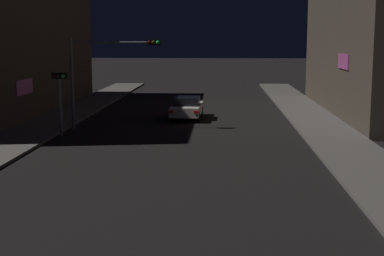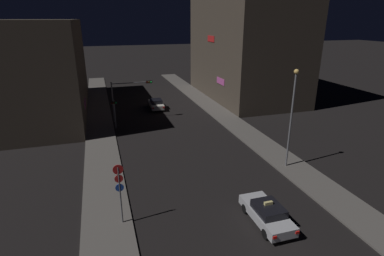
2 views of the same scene
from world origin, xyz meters
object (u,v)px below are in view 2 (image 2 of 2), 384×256
(far_car, at_px, (156,104))
(sign_pole_left, at_px, (120,188))
(taxi, at_px, (267,213))
(traffic_light_left_kerb, at_px, (114,108))
(traffic_light_overhead, at_px, (129,92))
(street_lamp_near_block, at_px, (292,110))

(far_car, height_order, sign_pole_left, sign_pole_left)
(far_car, relative_size, sign_pole_left, 1.10)
(taxi, bearing_deg, far_car, 93.53)
(far_car, distance_m, sign_pole_left, 26.86)
(traffic_light_left_kerb, relative_size, sign_pole_left, 0.84)
(taxi, bearing_deg, traffic_light_left_kerb, 110.40)
(far_car, height_order, traffic_light_overhead, traffic_light_overhead)
(taxi, relative_size, traffic_light_left_kerb, 1.30)
(taxi, relative_size, traffic_light_overhead, 0.87)
(sign_pole_left, distance_m, street_lamp_near_block, 15.37)
(far_car, bearing_deg, traffic_light_overhead, -133.69)
(traffic_light_left_kerb, distance_m, street_lamp_near_block, 20.49)
(traffic_light_overhead, relative_size, street_lamp_near_block, 0.60)
(far_car, bearing_deg, street_lamp_near_block, -71.07)
(far_car, distance_m, traffic_light_left_kerb, 9.50)
(taxi, relative_size, sign_pole_left, 1.09)
(traffic_light_left_kerb, xyz_separation_m, street_lamp_near_block, (13.75, -14.94, 2.78))
(traffic_light_overhead, bearing_deg, far_car, 46.31)
(traffic_light_overhead, height_order, street_lamp_near_block, street_lamp_near_block)
(traffic_light_left_kerb, bearing_deg, sign_pole_left, -92.63)
(traffic_light_left_kerb, bearing_deg, taxi, -69.60)
(traffic_light_left_kerb, xyz_separation_m, sign_pole_left, (-0.87, -18.89, 0.15))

